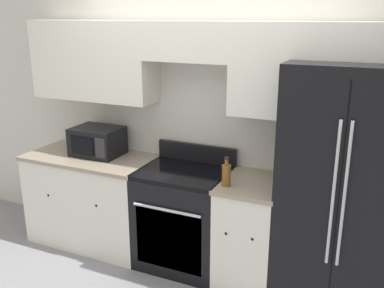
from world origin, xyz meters
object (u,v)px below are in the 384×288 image
object	(u,v)px
oven_range	(184,217)
bottle	(226,174)
microwave	(98,141)
refrigerator	(343,189)

from	to	relation	value
oven_range	bottle	size ratio (longest dim) A/B	4.49
microwave	oven_range	bearing A→B (deg)	-3.90
refrigerator	microwave	xyz separation A→B (m)	(-2.24, 0.03, 0.09)
bottle	refrigerator	bearing A→B (deg)	12.72
microwave	bottle	bearing A→B (deg)	-9.27
microwave	bottle	world-z (taller)	microwave
refrigerator	microwave	size ratio (longest dim) A/B	4.14
oven_range	bottle	xyz separation A→B (m)	(0.45, -0.16, 0.53)
oven_range	refrigerator	xyz separation A→B (m)	(1.30, 0.03, 0.48)
oven_range	microwave	bearing A→B (deg)	176.10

